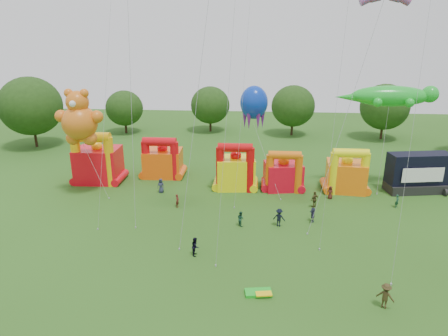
# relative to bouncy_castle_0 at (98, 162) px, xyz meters

# --- Properties ---
(ground) EXTENTS (160.00, 160.00, 0.00)m
(ground) POSITION_rel_bouncy_castle_0_xyz_m (19.65, -26.80, -2.66)
(ground) COLOR #264B15
(ground) RESTS_ON ground
(tree_ring) EXTENTS (122.60, 124.70, 12.07)m
(tree_ring) POSITION_rel_bouncy_castle_0_xyz_m (18.48, -26.19, 3.59)
(tree_ring) COLOR #352314
(tree_ring) RESTS_ON ground
(bouncy_castle_0) EXTENTS (5.69, 4.62, 7.05)m
(bouncy_castle_0) POSITION_rel_bouncy_castle_0_xyz_m (0.00, 0.00, 0.00)
(bouncy_castle_0) COLOR red
(bouncy_castle_0) RESTS_ON ground
(bouncy_castle_1) EXTENTS (5.15, 4.19, 5.78)m
(bouncy_castle_1) POSITION_rel_bouncy_castle_0_xyz_m (7.99, 2.84, -0.46)
(bouncy_castle_1) COLOR #FF570D
(bouncy_castle_1) RESTS_ON ground
(bouncy_castle_2) EXTENTS (5.08, 4.25, 6.18)m
(bouncy_castle_2) POSITION_rel_bouncy_castle_0_xyz_m (18.19, -0.87, -0.30)
(bouncy_castle_2) COLOR yellow
(bouncy_castle_2) RESTS_ON ground
(bouncy_castle_3) EXTENTS (5.00, 4.29, 5.30)m
(bouncy_castle_3) POSITION_rel_bouncy_castle_0_xyz_m (24.17, -0.77, -0.63)
(bouncy_castle_3) COLOR red
(bouncy_castle_3) RESTS_ON ground
(bouncy_castle_4) EXTENTS (5.08, 4.25, 5.80)m
(bouncy_castle_4) POSITION_rel_bouncy_castle_0_xyz_m (31.90, -0.78, -0.45)
(bouncy_castle_4) COLOR orange
(bouncy_castle_4) RESTS_ON ground
(stage_trailer) EXTENTS (7.88, 4.04, 4.91)m
(stage_trailer) POSITION_rel_bouncy_castle_0_xyz_m (40.73, -0.10, -0.30)
(stage_trailer) COLOR black
(stage_trailer) RESTS_ON ground
(teddy_bear_kite) EXTENTS (5.93, 4.03, 12.94)m
(teddy_bear_kite) POSITION_rel_bouncy_castle_0_xyz_m (0.66, -4.72, 5.39)
(teddy_bear_kite) COLOR orange
(teddy_bear_kite) RESTS_ON ground
(gecko_kite) EXTENTS (12.11, 4.96, 12.97)m
(gecko_kite) POSITION_rel_bouncy_castle_0_xyz_m (36.42, 0.76, 6.96)
(gecko_kite) COLOR green
(gecko_kite) RESTS_ON ground
(octopus_kite) EXTENTS (5.45, 11.81, 12.26)m
(octopus_kite) POSITION_rel_bouncy_castle_0_xyz_m (21.62, 1.67, 2.20)
(octopus_kite) COLOR #0B31B1
(octopus_kite) RESTS_ON ground
(parafoil_kites) EXTENTS (27.45, 9.96, 30.35)m
(parafoil_kites) POSITION_rel_bouncy_castle_0_xyz_m (20.78, -12.34, 10.11)
(parafoil_kites) COLOR #BF3609
(parafoil_kites) RESTS_ON ground
(diamond_kites) EXTENTS (29.00, 20.18, 35.63)m
(diamond_kites) POSITION_rel_bouncy_castle_0_xyz_m (20.49, -11.91, 12.42)
(diamond_kites) COLOR red
(diamond_kites) RESTS_ON ground
(folded_kite_bundle) EXTENTS (2.13, 1.34, 0.31)m
(folded_kite_bundle) POSITION_rel_bouncy_castle_0_xyz_m (21.16, -22.73, -2.53)
(folded_kite_bundle) COLOR green
(folded_kite_bundle) RESTS_ON ground
(spectator_0) EXTENTS (0.97, 0.71, 1.81)m
(spectator_0) POSITION_rel_bouncy_castle_0_xyz_m (9.10, -3.18, -1.76)
(spectator_0) COLOR #292E44
(spectator_0) RESTS_ON ground
(spectator_1) EXTENTS (0.46, 0.62, 1.55)m
(spectator_1) POSITION_rel_bouncy_castle_0_xyz_m (11.98, -7.39, -1.89)
(spectator_1) COLOR #5C1F1A
(spectator_1) RESTS_ON ground
(spectator_2) EXTENTS (0.92, 0.96, 1.57)m
(spectator_2) POSITION_rel_bouncy_castle_0_xyz_m (19.29, -11.41, -1.88)
(spectator_2) COLOR #1B4330
(spectator_2) RESTS_ON ground
(spectator_3) EXTENTS (1.38, 1.03, 1.91)m
(spectator_3) POSITION_rel_bouncy_castle_0_xyz_m (23.19, -11.20, -1.71)
(spectator_3) COLOR black
(spectator_3) RESTS_ON ground
(spectator_4) EXTENTS (1.14, 1.09, 1.90)m
(spectator_4) POSITION_rel_bouncy_castle_0_xyz_m (27.41, -6.14, -1.72)
(spectator_4) COLOR #483F1C
(spectator_4) RESTS_ON ground
(spectator_5) EXTENTS (0.48, 1.46, 1.57)m
(spectator_5) POSITION_rel_bouncy_castle_0_xyz_m (26.74, -9.86, -1.88)
(spectator_5) COLOR #2A2A46
(spectator_5) RESTS_ON ground
(spectator_6) EXTENTS (0.92, 0.85, 1.58)m
(spectator_6) POSITION_rel_bouncy_castle_0_xyz_m (29.61, -3.48, -1.87)
(spectator_6) COLOR #4D1D16
(spectator_6) RESTS_ON ground
(spectator_7) EXTENTS (0.64, 0.67, 1.55)m
(spectator_7) POSITION_rel_bouncy_castle_0_xyz_m (36.70, -5.44, -1.89)
(spectator_7) COLOR #1B442F
(spectator_7) RESTS_ON ground
(spectator_8) EXTENTS (0.65, 0.83, 1.70)m
(spectator_8) POSITION_rel_bouncy_castle_0_xyz_m (15.55, -17.47, -1.82)
(spectator_8) COLOR black
(spectator_8) RESTS_ON ground
(spectator_9) EXTENTS (1.45, 1.26, 1.95)m
(spectator_9) POSITION_rel_bouncy_castle_0_xyz_m (30.08, -23.52, -1.69)
(spectator_9) COLOR #372D16
(spectator_9) RESTS_ON ground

